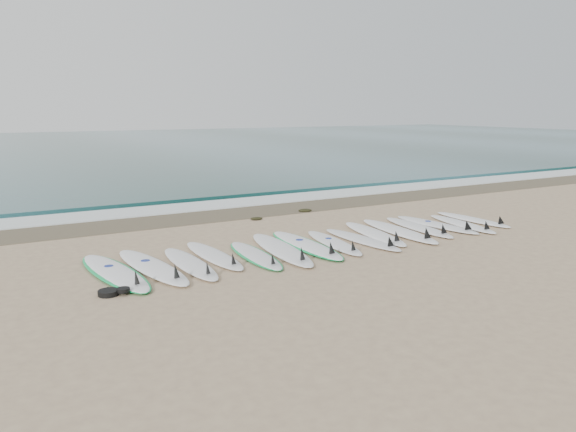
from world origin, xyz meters
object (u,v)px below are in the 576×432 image
surfboard_0 (115,272)px  surfboard_14 (474,219)px  surfboard_7 (335,243)px  leash_coil (112,292)px

surfboard_0 → surfboard_14: size_ratio=1.22×
surfboard_7 → leash_coil: 4.82m
surfboard_0 → surfboard_7: surfboard_0 is taller
leash_coil → surfboard_7: bearing=11.0°
surfboard_0 → surfboard_14: bearing=-5.4°
surfboard_7 → surfboard_14: size_ratio=1.03×
surfboard_0 → leash_coil: surfboard_0 is taller
surfboard_14 → surfboard_0: bearing=-179.6°
surfboard_7 → leash_coil: surfboard_7 is taller
leash_coil → surfboard_14: bearing=7.5°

